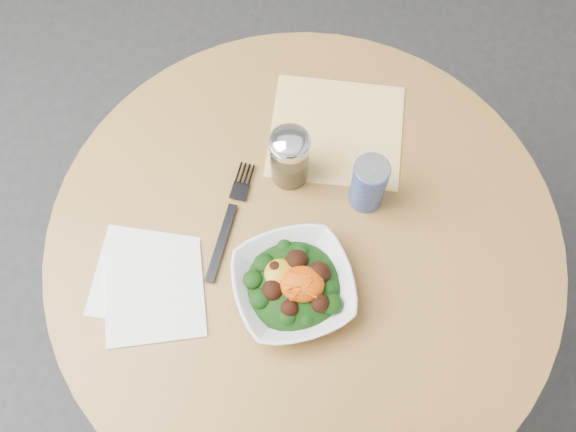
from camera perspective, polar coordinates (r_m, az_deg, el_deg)
name	(u,v)px	position (r m, az deg, el deg)	size (l,w,h in m)	color
ground	(298,337)	(1.83, 0.91, -10.67)	(6.00, 6.00, 0.00)	#2D2D2F
table	(302,276)	(1.30, 1.27, -5.39)	(0.90, 0.90, 0.75)	black
cloth_napkin	(336,131)	(1.21, 4.30, 7.53)	(0.24, 0.22, 0.00)	#F9AA0D
paper_napkins	(149,285)	(1.11, -12.26, -6.00)	(0.21, 0.22, 0.00)	white
salad_bowl	(293,285)	(1.06, 0.49, -6.19)	(0.24, 0.24, 0.07)	white
fork	(231,216)	(1.13, -5.13, -0.04)	(0.08, 0.23, 0.00)	black
spice_shaker	(290,157)	(1.11, 0.14, 5.26)	(0.07, 0.07, 0.13)	silver
beverage_can	(369,183)	(1.10, 7.19, 2.88)	(0.06, 0.06, 0.12)	navy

